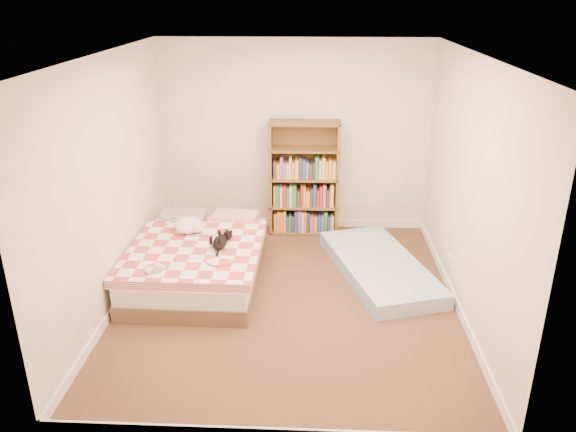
{
  "coord_description": "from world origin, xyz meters",
  "views": [
    {
      "loc": [
        0.25,
        -5.16,
        3.05
      ],
      "look_at": [
        -0.01,
        0.3,
        0.83
      ],
      "focal_mm": 35.0,
      "sensor_mm": 36.0,
      "label": 1
    }
  ],
  "objects_px": {
    "floor_mattress": "(379,267)",
    "bed": "(199,259)",
    "black_cat": "(221,241)",
    "bookshelf": "(304,192)",
    "white_dog": "(189,225)"
  },
  "relations": [
    {
      "from": "bookshelf",
      "to": "white_dog",
      "type": "xyz_separation_m",
      "value": [
        -1.29,
        -1.16,
        -0.01
      ]
    },
    {
      "from": "bed",
      "to": "black_cat",
      "type": "height_order",
      "value": "black_cat"
    },
    {
      "from": "floor_mattress",
      "to": "bed",
      "type": "bearing_deg",
      "value": 168.31
    },
    {
      "from": "black_cat",
      "to": "white_dog",
      "type": "height_order",
      "value": "white_dog"
    },
    {
      "from": "bed",
      "to": "white_dog",
      "type": "height_order",
      "value": "white_dog"
    },
    {
      "from": "black_cat",
      "to": "bookshelf",
      "type": "bearing_deg",
      "value": 79.05
    },
    {
      "from": "black_cat",
      "to": "bed",
      "type": "bearing_deg",
      "value": 176.0
    },
    {
      "from": "bookshelf",
      "to": "black_cat",
      "type": "relative_size",
      "value": 2.66
    },
    {
      "from": "bookshelf",
      "to": "black_cat",
      "type": "height_order",
      "value": "bookshelf"
    },
    {
      "from": "bed",
      "to": "floor_mattress",
      "type": "distance_m",
      "value": 2.06
    },
    {
      "from": "bed",
      "to": "white_dog",
      "type": "relative_size",
      "value": 5.04
    },
    {
      "from": "bed",
      "to": "bookshelf",
      "type": "relative_size",
      "value": 1.29
    },
    {
      "from": "bookshelf",
      "to": "floor_mattress",
      "type": "relative_size",
      "value": 0.81
    },
    {
      "from": "floor_mattress",
      "to": "white_dog",
      "type": "height_order",
      "value": "white_dog"
    },
    {
      "from": "floor_mattress",
      "to": "white_dog",
      "type": "bearing_deg",
      "value": 161.9
    }
  ]
}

